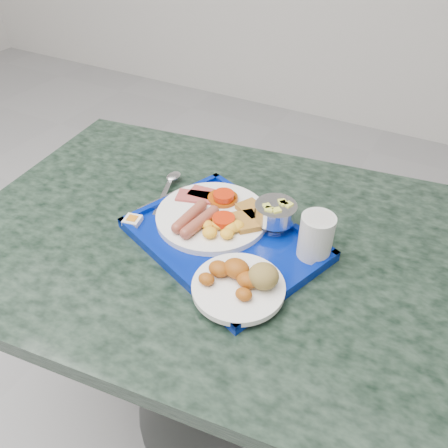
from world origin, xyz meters
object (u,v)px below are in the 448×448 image
(tray, at_px, (224,240))
(fruit_bowl, at_px, (276,212))
(bread_plate, at_px, (242,281))
(juice_cup, at_px, (316,235))
(main_plate, at_px, (215,215))
(table, at_px, (226,295))

(tray, relative_size, fruit_bowl, 5.17)
(bread_plate, bearing_deg, juice_cup, 61.11)
(main_plate, distance_m, juice_cup, 0.24)
(bread_plate, bearing_deg, tray, 132.19)
(table, height_order, fruit_bowl, fruit_bowl)
(fruit_bowl, bearing_deg, table, -142.09)
(table, xyz_separation_m, fruit_bowl, (0.09, 0.07, 0.25))
(table, height_order, bread_plate, bread_plate)
(table, height_order, juice_cup, juice_cup)
(bread_plate, relative_size, juice_cup, 1.85)
(table, xyz_separation_m, tray, (0.01, -0.02, 0.20))
(fruit_bowl, bearing_deg, main_plate, -161.34)
(fruit_bowl, distance_m, juice_cup, 0.11)
(juice_cup, bearing_deg, table, -172.55)
(bread_plate, height_order, fruit_bowl, fruit_bowl)
(main_plate, height_order, fruit_bowl, fruit_bowl)
(bread_plate, distance_m, fruit_bowl, 0.20)
(table, xyz_separation_m, bread_plate, (0.11, -0.13, 0.22))
(table, relative_size, main_plate, 5.07)
(table, distance_m, fruit_bowl, 0.27)
(bread_plate, xyz_separation_m, fruit_bowl, (-0.02, 0.20, 0.02))
(main_plate, relative_size, bread_plate, 1.44)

